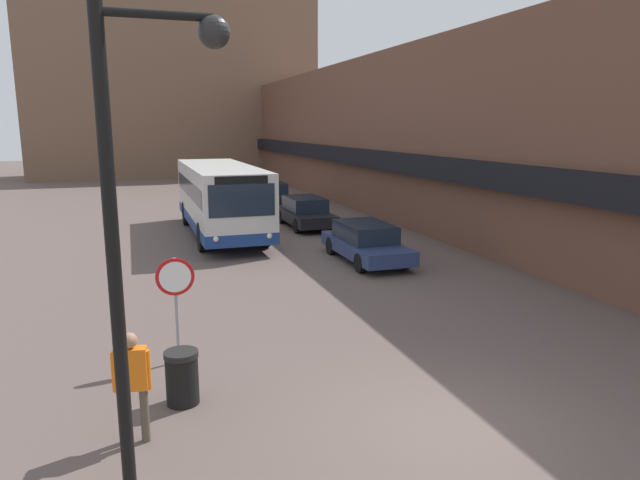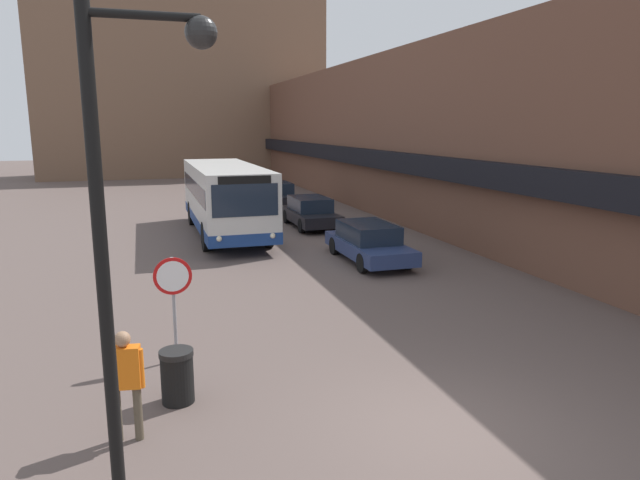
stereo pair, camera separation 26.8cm
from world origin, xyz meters
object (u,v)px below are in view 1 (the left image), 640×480
street_lamp (139,214)px  pedestrian (132,377)px  parked_car_back (270,195)px  parked_car_middle (305,212)px  parked_car_front (366,242)px  stop_sign (176,288)px  trash_bin (182,377)px  city_bus (220,197)px

street_lamp → pedestrian: street_lamp is taller
parked_car_back → street_lamp: (-7.72, -26.04, 3.04)m
parked_car_middle → pedestrian: bearing=-114.9°
parked_car_front → stop_sign: (-7.06, -6.97, 0.88)m
stop_sign → trash_bin: 2.13m
parked_car_front → parked_car_middle: (-0.00, 7.31, 0.03)m
parked_car_front → parked_car_middle: parked_car_middle is taller
street_lamp → stop_sign: bearing=82.0°
parked_car_back → pedestrian: 25.50m
stop_sign → street_lamp: street_lamp is taller
street_lamp → pedestrian: bearing=97.1°
parked_car_middle → trash_bin: bearing=-113.9°
parked_car_middle → pedestrian: pedestrian is taller
parked_car_middle → parked_car_back: bearing=90.0°
parked_car_middle → stop_sign: (-7.06, -14.28, 0.85)m
trash_bin → stop_sign: bearing=87.3°
stop_sign → street_lamp: (-0.66, -4.68, 2.19)m
parked_car_middle → parked_car_back: 7.08m
parked_car_back → pedestrian: pedestrian is taller
street_lamp → parked_car_front: bearing=56.4°
city_bus → street_lamp: bearing=-101.3°
parked_car_front → parked_car_back: size_ratio=1.05×
parked_car_front → parked_car_back: parked_car_back is taller
pedestrian → trash_bin: size_ratio=1.84×
city_bus → pedestrian: bearing=-103.2°
city_bus → trash_bin: bearing=-101.2°
city_bus → trash_bin: 15.67m
city_bus → parked_car_front: size_ratio=2.22×
parked_car_back → trash_bin: (-7.15, -23.19, -0.25)m
pedestrian → parked_car_middle: bearing=74.5°
stop_sign → street_lamp: size_ratio=0.36×
pedestrian → trash_bin: bearing=61.7°
parked_car_front → stop_sign: 9.96m
parked_car_front → street_lamp: size_ratio=0.76×
city_bus → street_lamp: (-3.62, -18.17, 2.08)m
city_bus → parked_car_middle: 4.29m
parked_car_middle → parked_car_back: (0.00, 7.08, 0.01)m
pedestrian → parked_car_back: bearing=81.2°
parked_car_front → parked_car_middle: 7.31m
city_bus → stop_sign: size_ratio=4.71×
city_bus → parked_car_front: bearing=-57.9°
street_lamp → parked_car_back: bearing=73.5°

